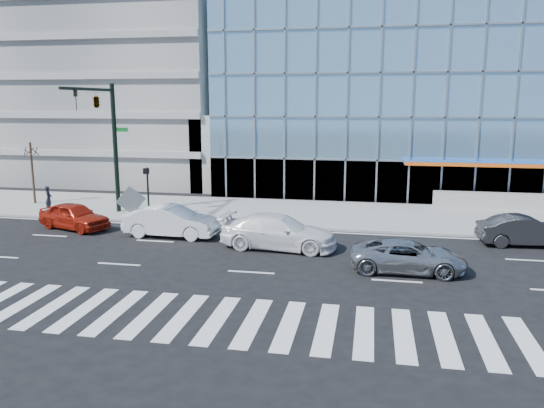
{
  "coord_description": "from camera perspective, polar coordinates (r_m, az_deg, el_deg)",
  "views": [
    {
      "loc": [
        4.84,
        -24.83,
        7.11
      ],
      "look_at": [
        -0.43,
        3.0,
        1.58
      ],
      "focal_mm": 35.0,
      "sensor_mm": 36.0,
      "label": 1
    }
  ],
  "objects": [
    {
      "name": "ground",
      "position": [
        26.28,
        -0.3,
        -4.65
      ],
      "size": [
        160.0,
        160.0,
        0.0
      ],
      "primitive_type": "plane",
      "color": "black",
      "rests_on": "ground"
    },
    {
      "name": "sidewalk",
      "position": [
        33.93,
        2.28,
        -0.93
      ],
      "size": [
        120.0,
        8.0,
        0.15
      ],
      "primitive_type": "cube",
      "color": "gray",
      "rests_on": "ground"
    },
    {
      "name": "theatre_building",
      "position": [
        51.65,
        21.33,
        10.74
      ],
      "size": [
        42.0,
        26.0,
        15.0
      ],
      "primitive_type": "cube",
      "color": "#80B3D5",
      "rests_on": "ground"
    },
    {
      "name": "parking_garage",
      "position": [
        56.65,
        -15.75,
        13.57
      ],
      "size": [
        24.0,
        24.0,
        20.0
      ],
      "primitive_type": "cube",
      "color": "gray",
      "rests_on": "ground"
    },
    {
      "name": "ramp_block",
      "position": [
        44.38,
        -3.48,
        5.72
      ],
      "size": [
        6.0,
        8.0,
        6.0
      ],
      "primitive_type": "cube",
      "color": "gray",
      "rests_on": "ground"
    },
    {
      "name": "tower_backdrop",
      "position": [
        102.43,
        -9.95,
        20.39
      ],
      "size": [
        14.0,
        14.0,
        48.0
      ],
      "primitive_type": "cube",
      "color": "gray",
      "rests_on": "ground"
    },
    {
      "name": "traffic_signal",
      "position": [
        33.41,
        -17.8,
        8.91
      ],
      "size": [
        1.14,
        5.74,
        8.0
      ],
      "color": "black",
      "rests_on": "sidewalk"
    },
    {
      "name": "ped_signal_post",
      "position": [
        33.01,
        -13.27,
        2.09
      ],
      "size": [
        0.3,
        0.33,
        3.0
      ],
      "color": "black",
      "rests_on": "sidewalk"
    },
    {
      "name": "street_tree_near",
      "position": [
        39.73,
        -24.53,
        5.25
      ],
      "size": [
        1.1,
        1.1,
        4.23
      ],
      "color": "#332319",
      "rests_on": "sidewalk"
    },
    {
      "name": "silver_suv",
      "position": [
        23.17,
        14.43,
        -5.46
      ],
      "size": [
        4.81,
        2.24,
        1.33
      ],
      "primitive_type": "imported",
      "rotation": [
        0.0,
        0.0,
        1.56
      ],
      "color": "#ABABB0",
      "rests_on": "ground"
    },
    {
      "name": "white_suv",
      "position": [
        25.89,
        0.72,
        -3.0
      ],
      "size": [
        5.86,
        2.74,
        1.65
      ],
      "primitive_type": "imported",
      "rotation": [
        0.0,
        0.0,
        1.5
      ],
      "color": "white",
      "rests_on": "ground"
    },
    {
      "name": "white_sedan",
      "position": [
        28.62,
        -10.78,
        -1.84
      ],
      "size": [
        5.08,
        1.96,
        1.65
      ],
      "primitive_type": "imported",
      "rotation": [
        0.0,
        0.0,
        1.53
      ],
      "color": "silver",
      "rests_on": "ground"
    },
    {
      "name": "dark_sedan",
      "position": [
        29.25,
        25.61,
        -2.63
      ],
      "size": [
        4.66,
        2.01,
        1.49
      ],
      "primitive_type": "imported",
      "rotation": [
        0.0,
        0.0,
        1.67
      ],
      "color": "black",
      "rests_on": "ground"
    },
    {
      "name": "red_sedan",
      "position": [
        31.78,
        -20.52,
        -1.21
      ],
      "size": [
        4.72,
        3.09,
        1.49
      ],
      "primitive_type": "imported",
      "rotation": [
        0.0,
        0.0,
        1.24
      ],
      "color": "#991A0B",
      "rests_on": "ground"
    },
    {
      "name": "pedestrian",
      "position": [
        36.79,
        -22.89,
        0.54
      ],
      "size": [
        0.55,
        0.68,
        1.61
      ],
      "primitive_type": "imported",
      "rotation": [
        0.0,
        0.0,
        1.89
      ],
      "color": "black",
      "rests_on": "sidewalk"
    },
    {
      "name": "tilted_panel",
      "position": [
        33.84,
        -14.93,
        0.38
      ],
      "size": [
        1.6,
        1.0,
        1.83
      ],
      "primitive_type": "cube",
      "rotation": [
        0.0,
        0.72,
        0.55
      ],
      "color": "gray",
      "rests_on": "sidewalk"
    }
  ]
}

